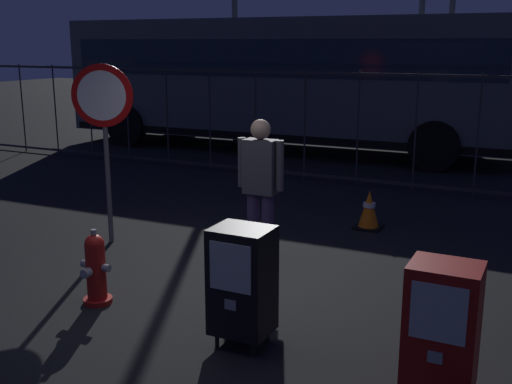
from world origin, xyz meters
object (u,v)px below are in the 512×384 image
object	(u,v)px
traffic_cone	(369,210)
stop_sign	(104,116)
fire_hydrant	(96,269)
bus_near	(286,76)
newspaper_box_primary	(242,280)
newspaper_box_secondary	(442,326)
pedestrian	(260,185)

from	to	relation	value
traffic_cone	stop_sign	bearing A→B (deg)	-143.70
fire_hydrant	stop_sign	bearing A→B (deg)	125.41
stop_sign	bus_near	world-z (taller)	bus_near
newspaper_box_primary	traffic_cone	world-z (taller)	newspaper_box_primary
stop_sign	newspaper_box_secondary	bearing A→B (deg)	-22.74
pedestrian	newspaper_box_primary	bearing A→B (deg)	-68.67
bus_near	newspaper_box_secondary	bearing A→B (deg)	-61.85
newspaper_box_secondary	traffic_cone	size ratio (longest dim) A/B	1.92
traffic_cone	bus_near	bearing A→B (deg)	123.61
newspaper_box_secondary	stop_sign	xyz separation A→B (m)	(-4.40, 1.85, 1.03)
fire_hydrant	stop_sign	distance (m)	2.30
newspaper_box_primary	stop_sign	xyz separation A→B (m)	(-2.78, 1.70, 1.03)
fire_hydrant	newspaper_box_primary	size ratio (longest dim) A/B	0.73
newspaper_box_primary	pedestrian	bearing A→B (deg)	111.33
newspaper_box_secondary	stop_sign	size ratio (longest dim) A/B	0.46
stop_sign	bus_near	size ratio (longest dim) A/B	0.21
stop_sign	traffic_cone	distance (m)	3.69
fire_hydrant	pedestrian	xyz separation A→B (m)	(0.97, 1.63, 0.60)
fire_hydrant	newspaper_box_primary	distance (m)	1.68
fire_hydrant	traffic_cone	size ratio (longest dim) A/B	1.41
newspaper_box_primary	stop_sign	distance (m)	3.42
pedestrian	traffic_cone	bearing A→B (deg)	70.99
fire_hydrant	bus_near	world-z (taller)	bus_near
bus_near	stop_sign	bearing A→B (deg)	-84.55
fire_hydrant	traffic_cone	world-z (taller)	fire_hydrant
pedestrian	traffic_cone	distance (m)	2.20
newspaper_box_primary	newspaper_box_secondary	distance (m)	1.63
pedestrian	bus_near	distance (m)	8.09
newspaper_box_secondary	bus_near	bearing A→B (deg)	119.40
newspaper_box_secondary	traffic_cone	bearing A→B (deg)	112.76
bus_near	pedestrian	bearing A→B (deg)	-69.56
stop_sign	fire_hydrant	bearing A→B (deg)	-54.59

